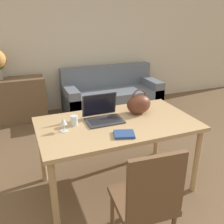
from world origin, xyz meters
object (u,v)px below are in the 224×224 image
object	(u,v)px
couch	(111,96)
drinking_glass	(74,121)
wine_glass	(64,122)
handbag	(139,104)
laptop	(102,113)
chair	(147,198)

from	to	relation	value
couch	drinking_glass	distance (m)	2.44
couch	wine_glass	bearing A→B (deg)	-121.70
couch	handbag	xyz separation A→B (m)	(-0.48, -2.02, 0.59)
couch	laptop	world-z (taller)	laptop
chair	couch	size ratio (longest dim) A/B	0.53
drinking_glass	wine_glass	bearing A→B (deg)	-142.40
drinking_glass	handbag	bearing A→B (deg)	3.17
chair	laptop	size ratio (longest dim) A/B	2.60
couch	wine_glass	distance (m)	2.59
couch	handbag	distance (m)	2.16
wine_glass	drinking_glass	bearing A→B (deg)	37.60
couch	drinking_glass	world-z (taller)	drinking_glass
couch	drinking_glass	size ratio (longest dim) A/B	18.53
laptop	drinking_glass	distance (m)	0.30
laptop	handbag	xyz separation A→B (m)	(0.42, 0.01, 0.04)
laptop	drinking_glass	xyz separation A→B (m)	(-0.30, -0.03, -0.02)
chair	laptop	distance (m)	1.01
chair	drinking_glass	bearing A→B (deg)	112.71
chair	drinking_glass	xyz separation A→B (m)	(-0.31, 0.93, 0.29)
laptop	handbag	world-z (taller)	handbag
couch	wine_glass	xyz separation A→B (m)	(-1.33, -2.15, 0.57)
laptop	drinking_glass	bearing A→B (deg)	-173.50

